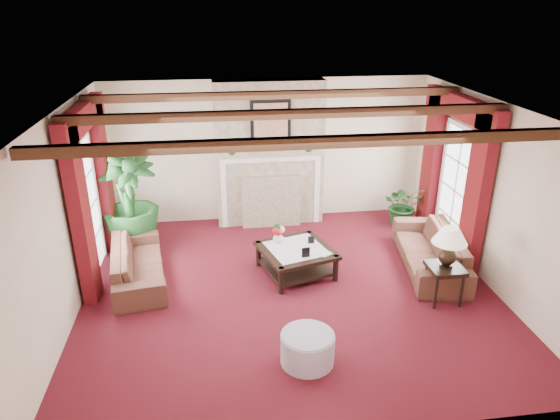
{
  "coord_description": "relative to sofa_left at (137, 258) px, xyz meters",
  "views": [
    {
      "loc": [
        -1.0,
        -6.33,
        4.01
      ],
      "look_at": [
        -0.09,
        0.4,
        1.13
      ],
      "focal_mm": 32.0,
      "sensor_mm": 36.0,
      "label": 1
    }
  ],
  "objects": [
    {
      "name": "floor",
      "position": [
        2.26,
        -0.6,
        -0.37
      ],
      "size": [
        6.0,
        6.0,
        0.0
      ],
      "primitive_type": "plane",
      "color": "#4B0D16",
      "rests_on": "ground"
    },
    {
      "name": "ceiling",
      "position": [
        2.26,
        -0.6,
        2.33
      ],
      "size": [
        6.0,
        6.0,
        0.0
      ],
      "primitive_type": "plane",
      "rotation": [
        3.14,
        0.0,
        0.0
      ],
      "color": "white",
      "rests_on": "floor"
    },
    {
      "name": "back_wall",
      "position": [
        2.26,
        2.15,
        0.98
      ],
      "size": [
        6.0,
        0.02,
        2.7
      ],
      "primitive_type": "cube",
      "color": "beige",
      "rests_on": "ground"
    },
    {
      "name": "left_wall",
      "position": [
        -0.74,
        -0.6,
        0.98
      ],
      "size": [
        0.02,
        5.5,
        2.7
      ],
      "primitive_type": "cube",
      "color": "beige",
      "rests_on": "ground"
    },
    {
      "name": "right_wall",
      "position": [
        5.26,
        -0.6,
        0.98
      ],
      "size": [
        0.02,
        5.5,
        2.7
      ],
      "primitive_type": "cube",
      "color": "beige",
      "rests_on": "ground"
    },
    {
      "name": "ceiling_beams",
      "position": [
        2.26,
        -0.6,
        2.27
      ],
      "size": [
        6.0,
        3.0,
        0.12
      ],
      "primitive_type": null,
      "color": "#3D2313",
      "rests_on": "ceiling"
    },
    {
      "name": "fireplace",
      "position": [
        2.26,
        1.95,
        2.33
      ],
      "size": [
        2.0,
        0.52,
        2.7
      ],
      "primitive_type": null,
      "color": "tan",
      "rests_on": "ground"
    },
    {
      "name": "french_door_left",
      "position": [
        -0.71,
        0.4,
        1.76
      ],
      "size": [
        0.1,
        1.1,
        2.16
      ],
      "primitive_type": null,
      "color": "white",
      "rests_on": "ground"
    },
    {
      "name": "french_door_right",
      "position": [
        5.23,
        0.4,
        1.76
      ],
      "size": [
        0.1,
        1.1,
        2.16
      ],
      "primitive_type": null,
      "color": "white",
      "rests_on": "ground"
    },
    {
      "name": "curtains_left",
      "position": [
        -0.6,
        0.4,
        2.18
      ],
      "size": [
        0.2,
        2.4,
        2.55
      ],
      "primitive_type": null,
      "color": "#540E0B",
      "rests_on": "ground"
    },
    {
      "name": "curtains_right",
      "position": [
        5.12,
        0.4,
        2.18
      ],
      "size": [
        0.2,
        2.4,
        2.55
      ],
      "primitive_type": null,
      "color": "#540E0B",
      "rests_on": "ground"
    },
    {
      "name": "sofa_left",
      "position": [
        0.0,
        0.0,
        0.0
      ],
      "size": [
        2.05,
        1.1,
        0.74
      ],
      "primitive_type": "imported",
      "rotation": [
        0.0,
        0.0,
        1.72
      ],
      "color": "#360E15",
      "rests_on": "ground"
    },
    {
      "name": "sofa_right",
      "position": [
        4.59,
        -0.22,
        0.04
      ],
      "size": [
        2.27,
        1.26,
        0.81
      ],
      "primitive_type": "imported",
      "rotation": [
        0.0,
        0.0,
        -1.73
      ],
      "color": "#360E15",
      "rests_on": "ground"
    },
    {
      "name": "potted_palm",
      "position": [
        -0.23,
        1.16,
        0.12
      ],
      "size": [
        2.01,
        2.31,
        0.97
      ],
      "primitive_type": "imported",
      "rotation": [
        0.0,
        0.0,
        0.32
      ],
      "color": "black",
      "rests_on": "ground"
    },
    {
      "name": "small_plant",
      "position": [
        4.74,
        1.39,
        -0.05
      ],
      "size": [
        1.08,
        1.13,
        0.65
      ],
      "primitive_type": "imported",
      "rotation": [
        0.0,
        0.0,
        -0.21
      ],
      "color": "black",
      "rests_on": "ground"
    },
    {
      "name": "coffee_table",
      "position": [
        2.44,
        -0.13,
        -0.16
      ],
      "size": [
        1.29,
        1.29,
        0.43
      ],
      "primitive_type": null,
      "rotation": [
        0.0,
        0.0,
        0.28
      ],
      "color": "black",
      "rests_on": "ground"
    },
    {
      "name": "side_table",
      "position": [
        4.38,
        -1.18,
        -0.09
      ],
      "size": [
        0.48,
        0.48,
        0.56
      ],
      "primitive_type": null,
      "rotation": [
        0.0,
        0.0,
        0.03
      ],
      "color": "black",
      "rests_on": "ground"
    },
    {
      "name": "ottoman",
      "position": [
        2.23,
        -2.22,
        -0.18
      ],
      "size": [
        0.64,
        0.64,
        0.38
      ],
      "primitive_type": "cylinder",
      "color": "#9B94A8",
      "rests_on": "ground"
    },
    {
      "name": "table_lamp",
      "position": [
        4.38,
        -1.18,
        0.49
      ],
      "size": [
        0.48,
        0.48,
        0.61
      ],
      "primitive_type": null,
      "color": "black",
      "rests_on": "side_table"
    },
    {
      "name": "flower_vase",
      "position": [
        2.19,
        0.12,
        0.15
      ],
      "size": [
        0.3,
        0.3,
        0.18
      ],
      "primitive_type": "imported",
      "rotation": [
        0.0,
        0.0,
        -0.37
      ],
      "color": "silver",
      "rests_on": "coffee_table"
    },
    {
      "name": "book",
      "position": [
        2.73,
        -0.38,
        0.19
      ],
      "size": [
        0.21,
        0.18,
        0.26
      ],
      "primitive_type": "imported",
      "rotation": [
        0.0,
        0.0,
        0.51
      ],
      "color": "black",
      "rests_on": "coffee_table"
    },
    {
      "name": "photo_frame_a",
      "position": [
        2.53,
        -0.43,
        0.14
      ],
      "size": [
        0.12,
        0.03,
        0.16
      ],
      "primitive_type": null,
      "rotation": [
        0.0,
        0.0,
        0.11
      ],
      "color": "black",
      "rests_on": "coffee_table"
    },
    {
      "name": "photo_frame_b",
      "position": [
        2.7,
        0.01,
        0.12
      ],
      "size": [
        0.1,
        0.03,
        0.13
      ],
      "primitive_type": null,
      "rotation": [
        0.0,
        0.0,
        0.07
      ],
      "color": "black",
      "rests_on": "coffee_table"
    }
  ]
}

